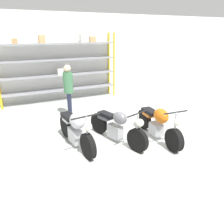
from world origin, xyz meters
TOP-DOWN VIEW (x-y plane):
  - ground_plane at (0.00, 0.00)m, footprint 30.00×30.00m
  - back_wall at (0.00, 4.86)m, footprint 30.00×0.08m
  - shelving_rack at (-0.47, 4.49)m, footprint 4.87×0.63m
  - motorcycle_silver at (-1.12, 0.18)m, footprint 0.70×2.02m
  - motorcycle_grey at (-0.06, -0.03)m, footprint 0.90×2.02m
  - motorcycle_orange at (1.04, -0.34)m, footprint 0.66×2.10m
  - person_browsing at (-0.71, 2.31)m, footprint 0.41×0.41m

SIDE VIEW (x-z plane):
  - ground_plane at x=0.00m, z-range 0.00..0.00m
  - motorcycle_grey at x=-0.06m, z-range -0.05..0.95m
  - motorcycle_orange at x=1.04m, z-range -0.06..0.97m
  - motorcycle_silver at x=-1.12m, z-range -0.05..1.01m
  - person_browsing at x=-0.71m, z-range 0.17..1.98m
  - shelving_rack at x=-0.47m, z-range 0.12..2.91m
  - back_wall at x=0.00m, z-range 0.00..3.60m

